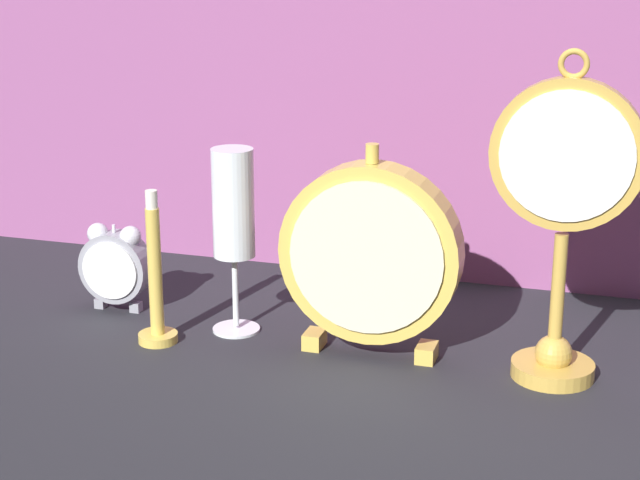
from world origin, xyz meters
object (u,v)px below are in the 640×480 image
Objects in this scene: mantel_clock_silver at (370,254)px; brass_candlestick at (156,290)px; pocket_watch_on_stand at (563,216)px; alarm_clock_twin_bell at (115,263)px; champagne_flute at (234,215)px.

brass_candlestick is at bearing -171.29° from mantel_clock_silver.
pocket_watch_on_stand is 3.15× the size of alarm_clock_twin_bell.
champagne_flute is at bearing 38.75° from brass_candlestick.
champagne_flute reaches higher than alarm_clock_twin_bell.
mantel_clock_silver reaches higher than alarm_clock_twin_bell.
alarm_clock_twin_bell is 0.33m from mantel_clock_silver.
mantel_clock_silver is at bearing 8.71° from brass_candlestick.
alarm_clock_twin_bell is at bearing 175.36° from pocket_watch_on_stand.
brass_candlestick is (0.09, -0.08, 0.00)m from alarm_clock_twin_bell.
alarm_clock_twin_bell is 0.50× the size of champagne_flute.
pocket_watch_on_stand is 1.45× the size of mantel_clock_silver.
alarm_clock_twin_bell is at bearing 139.46° from brass_candlestick.
brass_candlestick is at bearing -40.54° from alarm_clock_twin_bell.
mantel_clock_silver reaches higher than champagne_flute.
alarm_clock_twin_bell is at bearing 172.87° from mantel_clock_silver.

